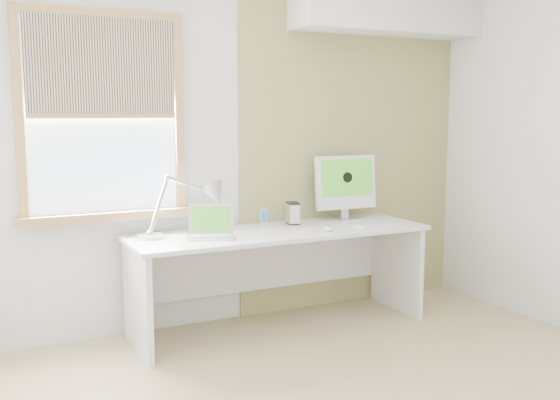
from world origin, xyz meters
TOP-DOWN VIEW (x-y plane):
  - room at (0.00, 0.00)m, footprint 4.04×3.54m
  - accent_wall at (1.00, 1.74)m, footprint 2.00×0.02m
  - soffit at (1.20, 1.57)m, footprint 1.60×0.40m
  - window at (-1.00, 1.71)m, footprint 1.20×0.14m
  - desk at (0.16, 1.44)m, footprint 2.20×0.70m
  - desk_lamp at (-0.35, 1.59)m, footprint 0.77×0.37m
  - laptop at (-0.37, 1.36)m, footprint 0.38×0.35m
  - phone_dock at (0.12, 1.56)m, footprint 0.08×0.08m
  - external_drive at (0.36, 1.56)m, footprint 0.11×0.14m
  - imac at (0.85, 1.58)m, footprint 0.52×0.18m
  - keyboard at (0.92, 1.19)m, footprint 0.40×0.11m
  - mouse at (0.46, 1.20)m, footprint 0.10×0.12m

SIDE VIEW (x-z plane):
  - desk at x=0.16m, z-range 0.17..0.90m
  - keyboard at x=0.92m, z-range 0.73..0.75m
  - mouse at x=0.46m, z-range 0.73..0.76m
  - phone_dock at x=0.12m, z-range 0.70..0.84m
  - laptop at x=-0.37m, z-range 0.68..0.89m
  - external_drive at x=0.36m, z-range 0.73..0.90m
  - desk_lamp at x=-0.35m, z-range 0.74..1.17m
  - imac at x=0.85m, z-range 0.76..1.27m
  - room at x=0.00m, z-range -0.02..2.62m
  - accent_wall at x=1.00m, z-range 0.00..2.60m
  - window at x=-1.00m, z-range 0.83..2.25m
  - soffit at x=1.20m, z-range 2.19..2.61m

